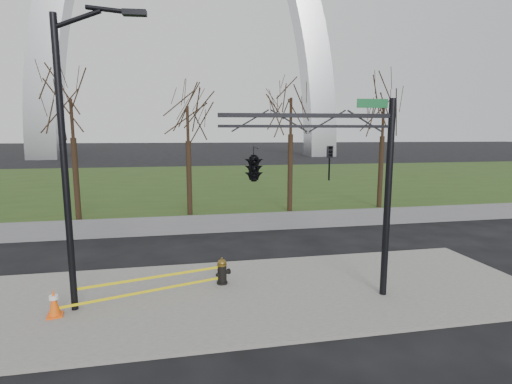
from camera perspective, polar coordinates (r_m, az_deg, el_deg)
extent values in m
plane|color=black|center=(12.33, 0.01, -15.15)|extent=(500.00, 500.00, 0.00)
cube|color=slate|center=(12.31, 0.01, -14.93)|extent=(18.00, 6.00, 0.10)
cube|color=#283F17|center=(41.43, -7.94, 1.63)|extent=(120.00, 40.00, 0.06)
cube|color=#59595B|center=(19.72, -4.45, -4.68)|extent=(60.00, 0.30, 0.90)
cylinder|color=black|center=(12.92, -5.10, -13.40)|extent=(0.36, 0.36, 0.06)
cylinder|color=black|center=(12.82, -5.12, -12.22)|extent=(0.27, 0.27, 0.63)
cylinder|color=black|center=(12.91, -4.26, -11.82)|extent=(0.26, 0.24, 0.17)
cylinder|color=black|center=(12.74, -5.75, -12.27)|extent=(0.14, 0.14, 0.11)
cylinder|color=brown|center=(12.70, -5.14, -10.80)|extent=(0.32, 0.32, 0.06)
ellipsoid|color=brown|center=(12.68, -5.14, -10.53)|extent=(0.29, 0.29, 0.22)
cylinder|color=brown|center=(12.64, -5.15, -9.99)|extent=(0.06, 0.06, 0.08)
cube|color=#F7570D|center=(12.09, -27.96, -16.05)|extent=(0.46, 0.46, 0.04)
cone|color=#F7570D|center=(11.94, -28.09, -14.37)|extent=(0.31, 0.31, 0.72)
cylinder|color=white|center=(11.90, -28.13, -13.79)|extent=(0.23, 0.23, 0.11)
cylinder|color=black|center=(11.33, -26.79, 2.80)|extent=(0.18, 0.18, 8.00)
cylinder|color=black|center=(11.47, -25.41, 22.38)|extent=(1.27, 0.24, 0.56)
cylinder|color=black|center=(11.31, -21.06, 24.16)|extent=(1.21, 0.23, 0.22)
cube|color=black|center=(11.17, -17.78, 24.26)|extent=(0.62, 0.27, 0.14)
cylinder|color=black|center=(11.94, 19.16, -1.35)|extent=(0.20, 0.20, 6.00)
cube|color=black|center=(10.98, 7.62, 11.32)|extent=(4.99, 0.61, 0.12)
cube|color=black|center=(10.97, 7.59, 9.76)|extent=(4.98, 0.57, 0.08)
cube|color=#0C5926|center=(11.58, 17.09, 12.62)|extent=(0.90, 0.13, 0.25)
imported|color=black|center=(11.17, 11.00, 4.27)|extent=(0.18, 0.22, 1.00)
imported|color=black|center=(10.77, -0.35, 4.27)|extent=(0.77, 2.52, 1.00)
cube|color=yellow|center=(12.21, -15.11, -12.26)|extent=(4.27, 1.08, 0.08)
cube|color=yellow|center=(12.20, -16.11, -14.17)|extent=(4.69, 1.42, 0.08)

